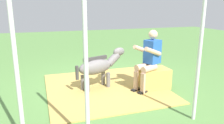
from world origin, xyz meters
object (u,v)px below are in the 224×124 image
pony_standing (99,66)px  soda_bottle (164,76)px  person_seated (149,58)px  hay_bale (153,78)px  tent_pole_right (15,60)px  tent_pole_left (200,49)px  tent_pole_mid (86,59)px

pony_standing → soda_bottle: (-1.69, 0.05, -0.40)m
person_seated → pony_standing: person_seated is taller
person_seated → hay_bale: bearing=-164.0°
tent_pole_right → person_seated: bearing=-152.8°
pony_standing → tent_pole_right: bearing=48.5°
hay_bale → tent_pole_right: 3.20m
pony_standing → tent_pole_left: tent_pole_left is taller
pony_standing → tent_pole_mid: size_ratio=0.54×
hay_bale → person_seated: 0.53m
soda_bottle → tent_pole_mid: size_ratio=0.11×
pony_standing → tent_pole_right: (1.54, 1.74, 0.67)m
person_seated → tent_pole_right: bearing=27.2°
soda_bottle → tent_pole_left: tent_pole_left is taller
tent_pole_right → tent_pole_left: bearing=176.9°
pony_standing → tent_pole_left: size_ratio=0.54×
tent_pole_right → soda_bottle: bearing=-152.3°
person_seated → tent_pole_right: 2.93m
person_seated → pony_standing: 1.13m
pony_standing → hay_bale: bearing=162.4°
tent_pole_right → tent_pole_mid: 0.88m
pony_standing → soda_bottle: bearing=178.5°
hay_bale → tent_pole_right: tent_pole_right is taller
hay_bale → soda_bottle: hay_bale is taller
soda_bottle → tent_pole_right: bearing=27.7°
person_seated → tent_pole_mid: 2.38m
person_seated → tent_pole_right: size_ratio=0.56×
tent_pole_mid → person_seated: bearing=-137.6°
pony_standing → tent_pole_mid: (0.69, 2.00, 0.67)m
tent_pole_left → person_seated: bearing=-85.6°
hay_bale → tent_pole_left: bearing=88.4°
pony_standing → soda_bottle: size_ratio=4.84×
person_seated → tent_pole_left: 1.54m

